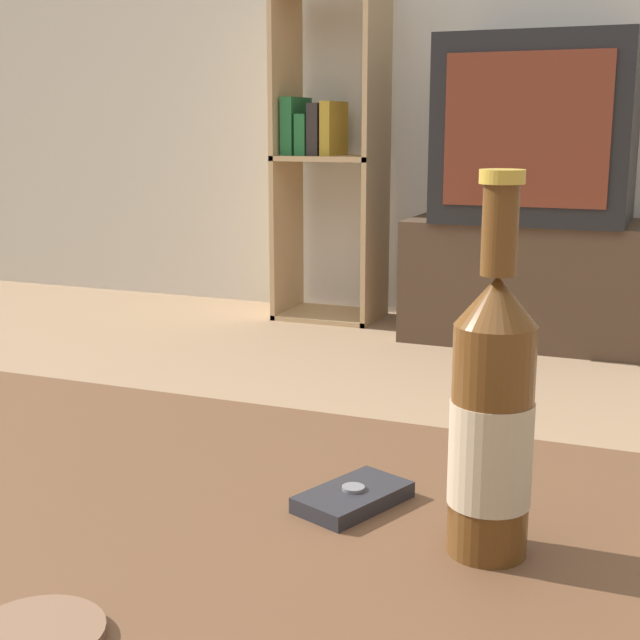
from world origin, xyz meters
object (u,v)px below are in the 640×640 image
at_px(tv_stand, 531,281).
at_px(bookshelf, 326,151).
at_px(beer_bottle, 492,419).
at_px(cell_phone, 353,497).
at_px(television, 539,130).

xyz_separation_m(tv_stand, bookshelf, (-0.84, 0.09, 0.45)).
xyz_separation_m(beer_bottle, cell_phone, (-0.12, 0.04, -0.10)).
bearing_deg(bookshelf, tv_stand, -5.92).
distance_m(television, bookshelf, 0.85).
xyz_separation_m(tv_stand, cell_phone, (0.24, -2.58, 0.24)).
height_order(bookshelf, beer_bottle, bookshelf).
bearing_deg(beer_bottle, cell_phone, 161.35).
height_order(television, beer_bottle, television).
relative_size(television, bookshelf, 0.50).
xyz_separation_m(tv_stand, beer_bottle, (0.37, -2.62, 0.34)).
distance_m(beer_bottle, cell_phone, 0.16).
distance_m(television, beer_bottle, 2.65).
relative_size(bookshelf, cell_phone, 11.33).
xyz_separation_m(bookshelf, beer_bottle, (1.21, -2.71, -0.11)).
height_order(television, cell_phone, television).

